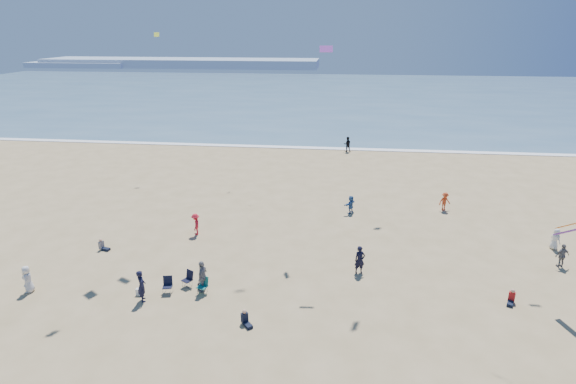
# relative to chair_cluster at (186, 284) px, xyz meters

# --- Properties ---
(ocean) EXTENTS (220.00, 100.00, 0.06)m
(ocean) POSITION_rel_chair_cluster_xyz_m (4.32, 84.25, -0.47)
(ocean) COLOR #476B84
(ocean) RESTS_ON ground
(surf_line) EXTENTS (220.00, 1.20, 0.08)m
(surf_line) POSITION_rel_chair_cluster_xyz_m (4.32, 34.25, -0.46)
(surf_line) COLOR white
(surf_line) RESTS_ON ground
(headland_far) EXTENTS (110.00, 20.00, 3.20)m
(headland_far) POSITION_rel_chair_cluster_xyz_m (-55.68, 159.25, 1.10)
(headland_far) COLOR #7A8EA8
(headland_far) RESTS_ON ground
(headland_near) EXTENTS (40.00, 14.00, 2.00)m
(headland_near) POSITION_rel_chair_cluster_xyz_m (-95.68, 154.25, 0.50)
(headland_near) COLOR #7A8EA8
(headland_near) RESTS_ON ground
(standing_flyers) EXTENTS (33.52, 44.80, 1.94)m
(standing_flyers) POSITION_rel_chair_cluster_xyz_m (8.27, 4.52, 0.36)
(standing_flyers) COLOR black
(standing_flyers) RESTS_ON ground
(seated_group) EXTENTS (26.95, 23.90, 0.84)m
(seated_group) POSITION_rel_chair_cluster_xyz_m (7.70, -6.24, -0.08)
(seated_group) COLOR silver
(seated_group) RESTS_ON ground
(chair_cluster) EXTENTS (2.73, 1.56, 1.00)m
(chair_cluster) POSITION_rel_chair_cluster_xyz_m (0.00, 0.00, 0.00)
(chair_cluster) COLOR black
(chair_cluster) RESTS_ON ground
(white_tote) EXTENTS (0.35, 0.20, 0.40)m
(white_tote) POSITION_rel_chair_cluster_xyz_m (-2.55, -0.68, -0.30)
(white_tote) COLOR white
(white_tote) RESTS_ON ground
(black_backpack) EXTENTS (0.30, 0.22, 0.38)m
(black_backpack) POSITION_rel_chair_cluster_xyz_m (0.79, 0.32, -0.31)
(black_backpack) COLOR black
(black_backpack) RESTS_ON ground
(navy_bag) EXTENTS (0.28, 0.18, 0.34)m
(navy_bag) POSITION_rel_chair_cluster_xyz_m (10.27, 5.12, -0.33)
(navy_bag) COLOR black
(navy_bag) RESTS_ON ground
(kites_aloft) EXTENTS (42.08, 42.06, 31.06)m
(kites_aloft) POSITION_rel_chair_cluster_xyz_m (12.99, 2.04, 14.65)
(kites_aloft) COLOR #FFC005
(kites_aloft) RESTS_ON ground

